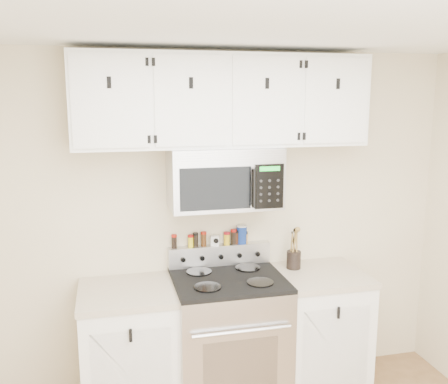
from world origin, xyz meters
name	(u,v)px	position (x,y,z in m)	size (l,w,h in m)	color
back_wall	(218,224)	(0.00, 1.75, 1.25)	(3.50, 0.01, 2.50)	#C4B493
ceiling	(326,7)	(0.00, 0.00, 2.50)	(3.50, 3.50, 0.01)	white
range	(229,340)	(0.00, 1.43, 0.49)	(0.76, 0.65, 1.10)	#B7B7BA
base_cabinet_left	(130,353)	(-0.69, 1.45, 0.46)	(0.64, 0.62, 0.92)	white
base_cabinet_right	(318,331)	(0.69, 1.45, 0.46)	(0.64, 0.62, 0.92)	white
microwave	(224,177)	(0.00, 1.55, 1.63)	(0.76, 0.44, 0.42)	#9E9EA3
upper_cabinets	(223,101)	(0.00, 1.58, 2.15)	(2.00, 0.35, 0.62)	white
utensil_crock	(294,258)	(0.54, 1.58, 1.00)	(0.10, 0.10, 0.31)	black
kitchen_timer	(215,240)	(-0.03, 1.71, 1.14)	(0.06, 0.05, 0.07)	white
salt_canister	(242,234)	(0.17, 1.71, 1.17)	(0.08, 0.08, 0.14)	navy
spice_jar_0	(174,241)	(-0.33, 1.71, 1.15)	(0.04, 0.04, 0.10)	black
spice_jar_1	(191,241)	(-0.21, 1.71, 1.15)	(0.04, 0.04, 0.09)	yellow
spice_jar_2	(196,240)	(-0.18, 1.71, 1.15)	(0.04, 0.04, 0.10)	black
spice_jar_3	(204,239)	(-0.12, 1.71, 1.15)	(0.04, 0.04, 0.11)	#452710
spice_jar_4	(227,238)	(0.06, 1.71, 1.15)	(0.05, 0.05, 0.09)	gold
spice_jar_5	(234,237)	(0.11, 1.71, 1.16)	(0.05, 0.05, 0.11)	black
spice_jar_6	(236,237)	(0.13, 1.71, 1.15)	(0.04, 0.04, 0.10)	#381A0D
spice_jar_7	(245,237)	(0.19, 1.71, 1.14)	(0.04, 0.04, 0.09)	#C07D16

